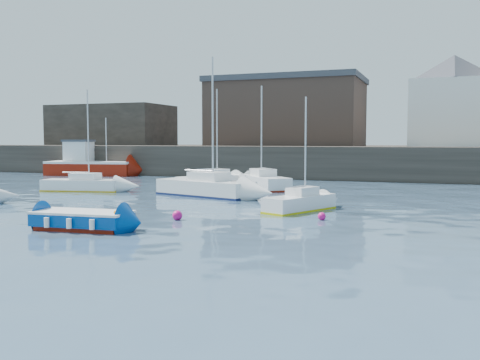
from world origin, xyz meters
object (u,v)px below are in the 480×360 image
(sailboat_c, at_px, (300,202))
(sailboat_h, at_px, (212,180))
(fishing_boat, at_px, (89,164))
(sailboat_e, at_px, (82,185))
(sailboat_b, at_px, (205,187))
(blue_dinghy, at_px, (82,219))
(buoy_mid, at_px, (322,220))
(sailboat_f, at_px, (264,182))
(buoy_near, at_px, (177,220))
(buoy_far, at_px, (289,205))

(sailboat_c, height_order, sailboat_h, sailboat_h)
(fishing_boat, relative_size, sailboat_e, 1.31)
(sailboat_b, height_order, sailboat_e, sailboat_b)
(sailboat_e, bearing_deg, blue_dinghy, -53.18)
(sailboat_h, relative_size, buoy_mid, 20.47)
(blue_dinghy, distance_m, sailboat_e, 16.91)
(blue_dinghy, distance_m, sailboat_b, 13.52)
(sailboat_c, xyz_separation_m, sailboat_h, (-9.78, 11.33, 0.05))
(sailboat_b, distance_m, sailboat_f, 6.53)
(sailboat_f, xyz_separation_m, sailboat_h, (-4.28, 0.20, -0.05))
(buoy_near, bearing_deg, sailboat_e, 141.78)
(buoy_far, bearing_deg, fishing_boat, 146.20)
(sailboat_h, xyz_separation_m, buoy_far, (8.66, -9.29, -0.49))
(sailboat_e, bearing_deg, fishing_boat, 124.77)
(sailboat_e, height_order, buoy_mid, sailboat_e)
(blue_dinghy, relative_size, fishing_boat, 0.44)
(sailboat_c, xyz_separation_m, buoy_mid, (1.68, -2.67, -0.44))
(sailboat_b, xyz_separation_m, buoy_far, (6.34, -2.86, -0.57))
(sailboat_b, height_order, buoy_far, sailboat_b)
(sailboat_h, bearing_deg, buoy_near, -71.87)
(sailboat_c, bearing_deg, buoy_near, -132.04)
(blue_dinghy, bearing_deg, fishing_boat, 125.77)
(blue_dinghy, xyz_separation_m, sailboat_h, (-2.92, 19.93, 0.07))
(sailboat_c, bearing_deg, blue_dinghy, -128.60)
(sailboat_e, height_order, sailboat_h, sailboat_h)
(sailboat_h, xyz_separation_m, buoy_mid, (11.46, -14.00, -0.49))
(fishing_boat, xyz_separation_m, sailboat_b, (19.57, -14.49, -0.56))
(buoy_far, bearing_deg, sailboat_h, 133.00)
(fishing_boat, relative_size, sailboat_c, 1.60)
(sailboat_c, bearing_deg, sailboat_f, 116.30)
(sailboat_c, distance_m, buoy_mid, 3.18)
(sailboat_f, relative_size, sailboat_h, 1.01)
(sailboat_b, bearing_deg, fishing_boat, 143.48)
(blue_dinghy, relative_size, sailboat_h, 0.54)
(sailboat_f, distance_m, buoy_near, 16.11)
(fishing_boat, distance_m, buoy_mid, 36.23)
(sailboat_h, bearing_deg, blue_dinghy, -81.67)
(fishing_boat, distance_m, sailboat_c, 33.28)
(sailboat_f, height_order, sailboat_h, sailboat_f)
(blue_dinghy, distance_m, sailboat_f, 19.78)
(sailboat_f, xyz_separation_m, buoy_far, (4.38, -9.08, -0.54))
(buoy_near, bearing_deg, sailboat_h, 108.13)
(blue_dinghy, bearing_deg, sailboat_b, 92.54)
(sailboat_f, bearing_deg, buoy_far, -64.27)
(sailboat_b, distance_m, sailboat_h, 6.83)
(buoy_near, height_order, buoy_far, buoy_near)
(blue_dinghy, xyz_separation_m, sailboat_c, (6.86, 8.60, 0.02))
(buoy_mid, bearing_deg, sailboat_b, 140.35)
(sailboat_b, height_order, sailboat_f, sailboat_b)
(sailboat_c, relative_size, sailboat_h, 0.77)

